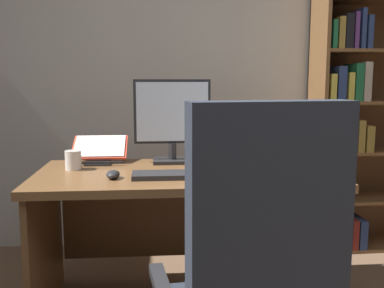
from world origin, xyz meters
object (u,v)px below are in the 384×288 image
(bookshelf, at_px, (364,106))
(keyboard, at_px, (176,175))
(monitor, at_px, (172,122))
(open_binder, at_px, (277,175))
(desk, at_px, (184,205))
(reading_stand_with_book, at_px, (100,149))
(notepad, at_px, (212,171))
(laptop, at_px, (247,152))
(coffee_mug, at_px, (73,160))
(computer_mouse, at_px, (113,174))
(pen, at_px, (216,169))

(bookshelf, bearing_deg, keyboard, -146.66)
(monitor, bearing_deg, keyboard, -90.00)
(bookshelf, bearing_deg, open_binder, -132.90)
(desk, relative_size, reading_stand_with_book, 4.86)
(reading_stand_with_book, height_order, notepad, reading_stand_with_book)
(laptop, distance_m, open_binder, 0.45)
(monitor, bearing_deg, desk, -73.27)
(desk, height_order, laptop, laptop)
(laptop, height_order, coffee_mug, laptop)
(monitor, height_order, notepad, monitor)
(desk, xyz_separation_m, bookshelf, (1.31, 0.68, 0.49))
(keyboard, distance_m, coffee_mug, 0.58)
(keyboard, bearing_deg, laptop, 42.72)
(desk, distance_m, keyboard, 0.31)
(bookshelf, height_order, coffee_mug, bookshelf)
(desk, relative_size, monitor, 3.22)
(desk, distance_m, laptop, 0.49)
(computer_mouse, height_order, open_binder, computer_mouse)
(keyboard, distance_m, open_binder, 0.48)
(monitor, bearing_deg, laptop, 0.82)
(bookshelf, distance_m, coffee_mug, 2.01)
(bookshelf, height_order, notepad, bookshelf)
(monitor, distance_m, open_binder, 0.69)
(laptop, height_order, reading_stand_with_book, laptop)
(pen, bearing_deg, desk, 148.31)
(coffee_mug, bearing_deg, notepad, -8.88)
(computer_mouse, bearing_deg, laptop, 28.54)
(keyboard, height_order, pen, keyboard)
(monitor, distance_m, laptop, 0.47)
(bookshelf, relative_size, reading_stand_with_book, 6.70)
(bookshelf, xyz_separation_m, notepad, (-1.17, -0.77, -0.28))
(bookshelf, xyz_separation_m, computer_mouse, (-1.66, -0.89, -0.27))
(bookshelf, height_order, open_binder, bookshelf)
(reading_stand_with_book, xyz_separation_m, open_binder, (0.90, -0.51, -0.06))
(reading_stand_with_book, relative_size, pen, 2.22)
(computer_mouse, relative_size, pen, 0.74)
(computer_mouse, height_order, pen, computer_mouse)
(desk, xyz_separation_m, notepad, (0.14, -0.10, 0.21))
(desk, height_order, coffee_mug, coffee_mug)
(notepad, xyz_separation_m, coffee_mug, (-0.72, 0.11, 0.05))
(monitor, distance_m, coffee_mug, 0.58)
(desk, relative_size, laptop, 4.33)
(desk, height_order, notepad, notepad)
(keyboard, bearing_deg, coffee_mug, 156.20)
(bookshelf, height_order, pen, bookshelf)
(open_binder, bearing_deg, monitor, 126.96)
(pen, bearing_deg, monitor, 127.90)
(desk, bearing_deg, monitor, 106.73)
(coffee_mug, bearing_deg, monitor, 16.86)
(monitor, relative_size, reading_stand_with_book, 1.51)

